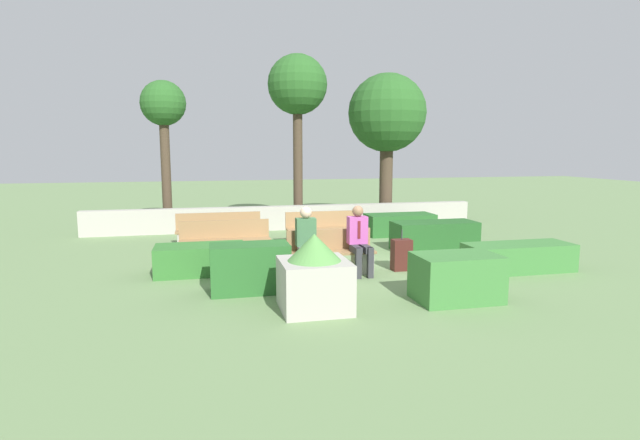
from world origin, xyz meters
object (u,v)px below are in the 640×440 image
person_seated_woman (307,238)px  suitcase (401,255)px  bench_back (219,234)px  tree_center_left (297,89)px  tree_leftmost (163,110)px  bench_right_side (324,232)px  person_seated_man (359,237)px  bench_left_side (225,244)px  bench_front (331,257)px  planter_corner_left (314,276)px  tree_center_right (387,115)px

person_seated_woman → suitcase: (1.98, 0.10, -0.43)m
bench_back → tree_center_left: 5.75m
tree_leftmost → tree_center_left: size_ratio=0.84×
bench_right_side → person_seated_man: 3.05m
bench_left_side → bench_back: same height
bench_front → bench_left_side: bearing=137.9°
bench_front → suitcase: bearing=-1.5°
planter_corner_left → suitcase: size_ratio=1.42×
bench_back → tree_center_right: bearing=24.1°
bench_front → bench_right_side: bearing=79.2°
bench_right_side → suitcase: (0.91, -2.92, -0.02)m
bench_back → bench_right_side: bearing=-12.8°
bench_left_side → tree_center_left: bearing=55.3°
person_seated_woman → bench_back: bearing=115.0°
bench_front → tree_center_left: (0.53, 6.44, 4.00)m
bench_right_side → planter_corner_left: bearing=-107.7°
person_seated_man → planter_corner_left: size_ratio=1.14×
bench_back → person_seated_woman: 3.73m
planter_corner_left → tree_center_left: bearing=81.1°
bench_left_side → bench_back: 1.43m
bench_left_side → bench_back: bearing=87.5°
bench_back → planter_corner_left: 5.49m
bench_left_side → bench_right_side: (2.54, 1.09, -0.00)m
bench_back → tree_leftmost: tree_leftmost is taller
suitcase → tree_center_left: 7.68m
bench_right_side → bench_left_side: bearing=-159.3°
bench_back → person_seated_woman: bearing=-70.5°
bench_back → planter_corner_left: size_ratio=1.78×
bench_right_side → bench_back: size_ratio=0.93×
bench_front → tree_center_left: 7.60m
bench_right_side → bench_front: bearing=-103.3°
person_seated_woman → tree_center_left: 7.56m
bench_right_side → tree_center_left: (-0.02, 3.55, 3.99)m
bench_right_side → bench_back: same height
bench_left_side → person_seated_woman: 2.46m
bench_right_side → bench_back: (-2.63, 0.34, 0.01)m
person_seated_man → tree_center_left: 7.49m
bench_front → bench_left_side: size_ratio=0.86×
bench_right_side → person_seated_man: size_ratio=1.44×
person_seated_man → suitcase: (0.94, 0.10, -0.43)m
bench_left_side → tree_leftmost: bearing=100.9°
suitcase → bench_right_side: bearing=107.3°
tree_center_right → person_seated_man: bearing=-114.5°
planter_corner_left → tree_center_left: size_ratio=0.22×
suitcase → tree_center_right: size_ratio=0.17×
suitcase → tree_leftmost: tree_leftmost is taller
bench_back → tree_center_right: tree_center_right is taller
planter_corner_left → person_seated_man: bearing=56.0°
person_seated_man → bench_left_side: bearing=142.5°
tree_center_right → suitcase: bearing=-107.6°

